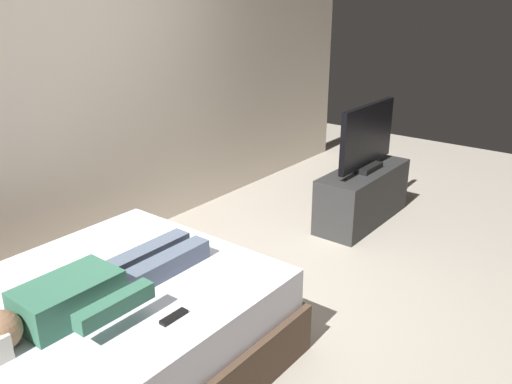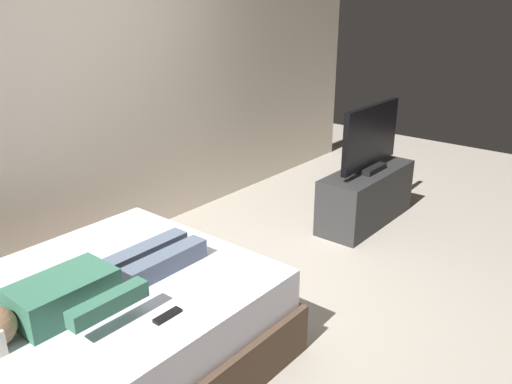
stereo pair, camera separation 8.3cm
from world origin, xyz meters
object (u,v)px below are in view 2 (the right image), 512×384
Objects in this scene: remote at (168,316)px; tv_stand at (366,196)px; tv at (370,139)px; person at (89,287)px; bed at (83,343)px.

remote is 2.74m from tv_stand.
tv reaches higher than tv_stand.
tv is (2.85, -0.03, 0.16)m from person.
remote reaches higher than bed.
person reaches higher than tv_stand.
remote is at bearing -69.53° from person.
remote is 0.17× the size of tv.
person is (0.03, -0.08, 0.36)m from bed.
tv_stand is at bearing 0.00° from tv.
bed is 0.37m from person.
bed is at bearing 177.71° from tv_stand.
tv is at bearing 7.88° from remote.
person is 2.87m from tv_stand.
remote reaches higher than tv_stand.
tv is at bearing -0.63° from person.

